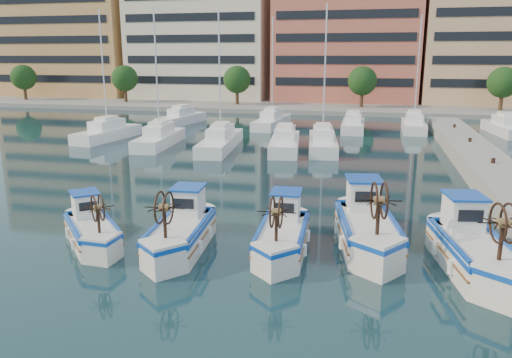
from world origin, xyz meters
name	(u,v)px	position (x,y,z in m)	size (l,w,h in m)	color
ground	(221,246)	(0.00, 0.00, 0.00)	(300.00, 300.00, 0.00)	#193B41
waterfront	(401,32)	(9.23, 65.04, 11.10)	(180.00, 40.00, 25.60)	gray
yacht_marina	(280,132)	(-2.77, 28.03, 0.53)	(39.73, 23.58, 11.50)	white
fishing_boat_a	(91,228)	(-5.28, -0.94, 0.70)	(3.80, 3.97, 2.53)	silver
fishing_boat_b	(182,229)	(-1.47, -0.56, 0.80)	(2.29, 4.75, 2.91)	silver
fishing_boat_c	(283,233)	(2.51, 0.08, 0.77)	(2.04, 4.52, 2.78)	silver
fishing_boat_d	(367,225)	(5.72, 1.37, 0.90)	(2.94, 5.35, 3.25)	silver
fishing_boat_e	(472,247)	(9.47, -0.09, 0.87)	(2.88, 5.19, 3.15)	silver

